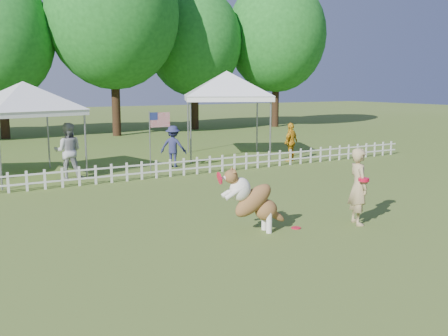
# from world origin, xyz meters

# --- Properties ---
(ground) EXTENTS (120.00, 120.00, 0.00)m
(ground) POSITION_xyz_m (0.00, 0.00, 0.00)
(ground) COLOR #475F1E
(ground) RESTS_ON ground
(picket_fence) EXTENTS (22.00, 0.08, 0.60)m
(picket_fence) POSITION_xyz_m (0.00, 7.00, 0.30)
(picket_fence) COLOR silver
(picket_fence) RESTS_ON ground
(handler) EXTENTS (0.60, 0.72, 1.69)m
(handler) POSITION_xyz_m (1.51, -0.27, 0.84)
(handler) COLOR tan
(handler) RESTS_ON ground
(dog) EXTENTS (1.39, 0.69, 1.38)m
(dog) POSITION_xyz_m (-0.83, 0.33, 0.69)
(dog) COLOR brown
(dog) RESTS_ON ground
(frisbee_on_turf) EXTENTS (0.25, 0.25, 0.02)m
(frisbee_on_turf) POSITION_xyz_m (0.13, 0.13, 0.01)
(frisbee_on_turf) COLOR red
(frisbee_on_turf) RESTS_ON ground
(canopy_tent_left) EXTENTS (3.61, 3.61, 3.07)m
(canopy_tent_left) POSITION_xyz_m (-3.86, 9.20, 1.54)
(canopy_tent_left) COLOR white
(canopy_tent_left) RESTS_ON ground
(canopy_tent_right) EXTENTS (4.50, 4.50, 3.52)m
(canopy_tent_right) POSITION_xyz_m (4.21, 10.06, 1.76)
(canopy_tent_right) COLOR white
(canopy_tent_right) RESTS_ON ground
(flag_pole) EXTENTS (0.83, 0.15, 2.15)m
(flag_pole) POSITION_xyz_m (-0.15, 7.76, 1.08)
(flag_pole) COLOR gray
(flag_pole) RESTS_ON ground
(spectator_a) EXTENTS (1.07, 0.94, 1.84)m
(spectator_a) POSITION_xyz_m (-2.75, 8.30, 0.92)
(spectator_a) COLOR #9C9DA1
(spectator_a) RESTS_ON ground
(spectator_b) EXTENTS (1.12, 1.09, 1.54)m
(spectator_b) POSITION_xyz_m (1.20, 8.84, 0.77)
(spectator_b) COLOR #262951
(spectator_b) RESTS_ON ground
(spectator_c) EXTENTS (0.97, 0.70, 1.54)m
(spectator_c) POSITION_xyz_m (5.87, 7.79, 0.77)
(spectator_c) COLOR orange
(spectator_c) RESTS_ON ground
(tree_center_right) EXTENTS (7.60, 7.60, 12.60)m
(tree_center_right) POSITION_xyz_m (3.00, 21.00, 6.30)
(tree_center_right) COLOR #1A5D1C
(tree_center_right) RESTS_ON ground
(tree_right) EXTENTS (6.20, 6.20, 10.40)m
(tree_right) POSITION_xyz_m (9.00, 22.50, 5.20)
(tree_right) COLOR #1A5D1C
(tree_right) RESTS_ON ground
(tree_far_right) EXTENTS (7.00, 7.00, 11.40)m
(tree_far_right) POSITION_xyz_m (15.00, 21.50, 5.70)
(tree_far_right) COLOR #1A5D1C
(tree_far_right) RESTS_ON ground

